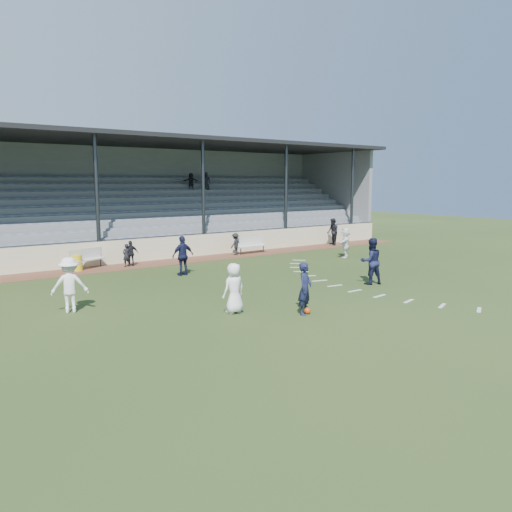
# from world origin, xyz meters

# --- Properties ---
(ground) EXTENTS (90.00, 90.00, 0.00)m
(ground) POSITION_xyz_m (0.00, 0.00, 0.00)
(ground) COLOR #2A3B18
(ground) RESTS_ON ground
(cinder_track) EXTENTS (34.00, 2.00, 0.02)m
(cinder_track) POSITION_xyz_m (0.00, 10.50, 0.01)
(cinder_track) COLOR brown
(cinder_track) RESTS_ON ground
(retaining_wall) EXTENTS (34.00, 0.18, 1.20)m
(retaining_wall) POSITION_xyz_m (0.00, 11.55, 0.60)
(retaining_wall) COLOR beige
(retaining_wall) RESTS_ON ground
(bench_left) EXTENTS (1.98, 1.27, 0.95)m
(bench_left) POSITION_xyz_m (-3.90, 10.94, 0.58)
(bench_left) COLOR beige
(bench_left) RESTS_ON cinder_track
(bench_right) EXTENTS (2.02, 0.58, 0.95)m
(bench_right) POSITION_xyz_m (5.53, 10.59, 0.58)
(bench_right) COLOR beige
(bench_right) RESTS_ON cinder_track
(trash_bin) EXTENTS (0.46, 0.46, 0.73)m
(trash_bin) POSITION_xyz_m (-4.42, 10.61, 0.39)
(trash_bin) COLOR gold
(trash_bin) RESTS_ON cinder_track
(football) EXTENTS (0.21, 0.21, 0.21)m
(football) POSITION_xyz_m (-0.88, -1.46, 0.11)
(football) COLOR #C93B0B
(football) RESTS_ON ground
(player_white_lead) EXTENTS (0.84, 0.60, 1.60)m
(player_white_lead) POSITION_xyz_m (-2.67, 0.02, 0.80)
(player_white_lead) COLOR white
(player_white_lead) RESTS_ON ground
(player_navy_lead) EXTENTS (0.71, 0.63, 1.65)m
(player_navy_lead) POSITION_xyz_m (-0.96, -1.42, 0.82)
(player_navy_lead) COLOR #141737
(player_navy_lead) RESTS_ON ground
(player_navy_mid) EXTENTS (1.10, 0.98, 1.89)m
(player_navy_mid) POSITION_xyz_m (4.34, 0.54, 0.95)
(player_navy_mid) COLOR #141737
(player_navy_mid) RESTS_ON ground
(player_white_wing) EXTENTS (1.29, 0.99, 1.77)m
(player_white_wing) POSITION_xyz_m (-6.84, 3.16, 0.88)
(player_white_wing) COLOR white
(player_white_wing) RESTS_ON ground
(player_navy_wing) EXTENTS (1.06, 0.48, 1.77)m
(player_navy_wing) POSITION_xyz_m (-0.93, 6.74, 0.89)
(player_navy_wing) COLOR #141737
(player_navy_wing) RESTS_ON ground
(player_white_back) EXTENTS (1.53, 1.31, 1.67)m
(player_white_back) POSITION_xyz_m (8.85, 6.29, 0.83)
(player_white_back) COLOR white
(player_white_back) RESTS_ON ground
(official) EXTENTS (0.95, 1.05, 1.77)m
(official) POSITION_xyz_m (12.06, 10.51, 0.90)
(official) COLOR black
(official) RESTS_ON cinder_track
(sub_left_near) EXTENTS (0.46, 0.34, 1.13)m
(sub_left_near) POSITION_xyz_m (-2.11, 10.38, 0.58)
(sub_left_near) COLOR black
(sub_left_near) RESTS_ON cinder_track
(sub_left_far) EXTENTS (0.75, 0.33, 1.26)m
(sub_left_far) POSITION_xyz_m (-1.86, 10.41, 0.65)
(sub_left_far) COLOR black
(sub_left_far) RESTS_ON cinder_track
(sub_right) EXTENTS (0.92, 0.74, 1.24)m
(sub_right) POSITION_xyz_m (4.44, 10.59, 0.64)
(sub_right) COLOR black
(sub_right) RESTS_ON cinder_track
(grandstand) EXTENTS (34.60, 9.00, 6.61)m
(grandstand) POSITION_xyz_m (0.00, 16.26, 2.20)
(grandstand) COLOR gray
(grandstand) RESTS_ON ground
(penalty_arc) EXTENTS (3.89, 14.63, 0.01)m
(penalty_arc) POSITION_xyz_m (4.12, 0.00, 0.01)
(penalty_arc) COLOR silver
(penalty_arc) RESTS_ON ground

